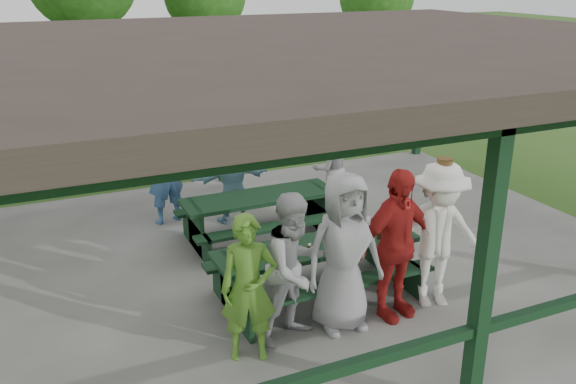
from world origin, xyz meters
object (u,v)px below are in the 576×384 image
contestant_green (249,289)px  contestant_grey_left (295,268)px  spectator_lblue (233,180)px  picnic_table_near (317,263)px  contestant_red (395,245)px  spectator_blue (164,172)px  picnic_table_far (260,212)px  farm_trailer (98,130)px  pickup_truck (178,100)px  spectator_grey (331,168)px  contestant_grey_mid (344,252)px  contestant_white_fedora (438,235)px

contestant_green → contestant_grey_left: (0.61, 0.14, 0.05)m
spectator_lblue → picnic_table_near: bearing=92.5°
contestant_grey_left → contestant_red: (1.32, -0.06, 0.06)m
contestant_green → spectator_blue: spectator_blue is taller
picnic_table_far → farm_trailer: (-1.64, 6.07, 0.10)m
picnic_table_far → spectator_lblue: 0.96m
pickup_truck → farm_trailer: pickup_truck is taller
spectator_lblue → spectator_blue: (-1.06, 0.41, 0.18)m
spectator_blue → spectator_grey: spectator_blue is taller
spectator_grey → picnic_table_near: bearing=64.8°
picnic_table_far → contestant_red: contestant_red is taller
picnic_table_near → spectator_lblue: (-0.13, 2.91, 0.25)m
picnic_table_near → spectator_lblue: spectator_lblue is taller
contestant_grey_mid → contestant_red: (0.69, -0.04, -0.02)m
contestant_grey_mid → contestant_white_fedora: 1.34m
picnic_table_far → picnic_table_near: bearing=-89.7°
contestant_grey_mid → farm_trailer: 8.99m
spectator_lblue → spectator_grey: 1.84m
picnic_table_near → farm_trailer: size_ratio=0.70×
picnic_table_far → contestant_grey_mid: bearing=-90.8°
contestant_grey_left → spectator_lblue: (0.54, 3.66, -0.17)m
contestant_green → contestant_grey_left: size_ratio=0.94×
picnic_table_near → contestant_green: contestant_green is taller
contestant_red → contestant_grey_left: bearing=167.8°
contestant_white_fedora → spectator_grey: 3.64m
contestant_white_fedora → picnic_table_far: bearing=129.0°
contestant_red → contestant_white_fedora: 0.65m
picnic_table_near → contestant_grey_mid: (-0.05, -0.77, 0.50)m
contestant_white_fedora → pickup_truck: (-0.52, 10.69, -0.23)m
farm_trailer → contestant_grey_mid: bearing=-80.4°
spectator_grey → pickup_truck: 7.14m
contestant_green → contestant_grey_left: 0.63m
contestant_green → farm_trailer: contestant_green is taller
contestant_grey_left → farm_trailer: 8.88m
spectator_grey → farm_trailer: size_ratio=0.37×
contestant_grey_left → pickup_truck: contestant_grey_left is taller
picnic_table_near → contestant_white_fedora: contestant_white_fedora is taller
contestant_grey_left → contestant_grey_mid: (0.62, -0.02, 0.08)m
pickup_truck → contestant_grey_mid: bearing=-163.6°
contestant_grey_mid → farm_trailer: contestant_grey_mid is taller
contestant_red → contestant_white_fedora: (0.65, 0.02, -0.00)m
picnic_table_far → spectator_blue: 1.83m
picnic_table_far → spectator_blue: (-1.18, 1.32, 0.44)m
contestant_grey_left → spectator_grey: 4.29m
contestant_white_fedora → spectator_blue: 4.80m
picnic_table_far → contestant_red: (0.65, -2.81, 0.49)m
contestant_green → contestant_grey_left: contestant_grey_left is taller
spectator_blue → pickup_truck: 6.86m
picnic_table_near → contestant_grey_left: size_ratio=1.52×
contestant_green → contestant_red: (1.93, 0.08, 0.11)m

